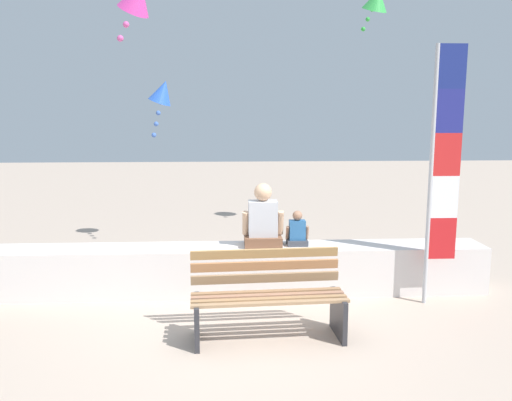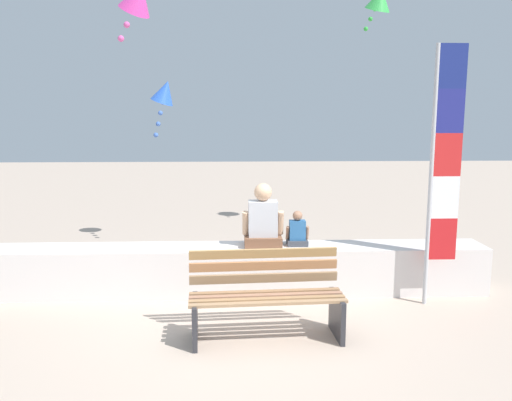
# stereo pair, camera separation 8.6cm
# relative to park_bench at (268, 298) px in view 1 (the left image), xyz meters

# --- Properties ---
(ground_plane) EXTENTS (40.00, 40.00, 0.00)m
(ground_plane) POSITION_rel_park_bench_xyz_m (-0.37, 0.26, -0.42)
(ground_plane) COLOR #B8A391
(seawall_ledge) EXTENTS (6.59, 0.61, 0.62)m
(seawall_ledge) POSITION_rel_park_bench_xyz_m (-0.37, 1.38, -0.11)
(seawall_ledge) COLOR silver
(seawall_ledge) RESTS_ON ground
(park_bench) EXTENTS (1.63, 0.70, 0.88)m
(park_bench) POSITION_rel_park_bench_xyz_m (0.00, 0.00, 0.00)
(park_bench) COLOR #A57E5A
(park_bench) RESTS_ON ground
(person_adult) EXTENTS (0.53, 0.39, 0.82)m
(person_adult) POSITION_rel_park_bench_xyz_m (0.04, 1.41, 0.52)
(person_adult) COLOR brown
(person_adult) RESTS_ON seawall_ledge
(person_child) EXTENTS (0.30, 0.22, 0.46)m
(person_child) POSITION_rel_park_bench_xyz_m (0.49, 1.41, 0.38)
(person_child) COLOR #393C44
(person_child) RESTS_ON seawall_ledge
(flag_banner) EXTENTS (0.38, 0.05, 3.11)m
(flag_banner) POSITION_rel_park_bench_xyz_m (2.12, 0.87, 1.31)
(flag_banner) COLOR #B7B7BC
(flag_banner) RESTS_ON ground
(kite_blue) EXTENTS (0.60, 0.69, 1.01)m
(kite_blue) POSITION_rel_park_bench_xyz_m (-1.51, 3.96, 2.25)
(kite_blue) COLOR blue
(kite_green) EXTENTS (0.67, 0.72, 0.83)m
(kite_green) POSITION_rel_park_bench_xyz_m (2.34, 4.71, 3.95)
(kite_green) COLOR green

